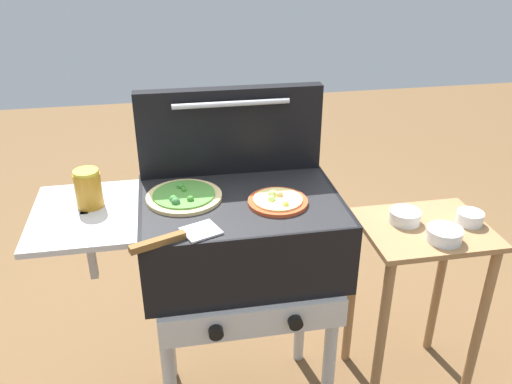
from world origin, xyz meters
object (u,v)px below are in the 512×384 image
object	(u,v)px
pizza_veggie	(184,196)
topping_bowl_middle	(444,235)
pizza_cheese	(278,201)
topping_bowl_near	(405,217)
prep_table	(418,274)
spatula	(176,237)
topping_bowl_far	(470,218)
sauce_jar	(88,189)
grill	(237,239)

from	to	relation	value
pizza_veggie	topping_bowl_middle	bearing A→B (deg)	-8.60
pizza_cheese	topping_bowl_near	xyz separation A→B (m)	(0.49, 0.09, -0.16)
prep_table	spatula	bearing A→B (deg)	-166.61
topping_bowl_far	pizza_veggie	bearing A→B (deg)	177.66
sauce_jar	spatula	bearing A→B (deg)	-44.43
grill	sauce_jar	xyz separation A→B (m)	(-0.45, 0.04, 0.20)
topping_bowl_near	topping_bowl_far	bearing A→B (deg)	-12.83
pizza_veggie	prep_table	size ratio (longest dim) A/B	0.33
sauce_jar	prep_table	size ratio (longest dim) A/B	0.17
grill	sauce_jar	distance (m)	0.49
grill	spatula	distance (m)	0.32
grill	topping_bowl_near	distance (m)	0.61
grill	topping_bowl_far	size ratio (longest dim) A/B	10.30
pizza_cheese	pizza_veggie	distance (m)	0.30
pizza_veggie	topping_bowl_far	xyz separation A→B (m)	(1.00, -0.04, -0.16)
topping_bowl_near	topping_bowl_far	xyz separation A→B (m)	(0.22, -0.05, 0.00)
pizza_veggie	topping_bowl_far	bearing A→B (deg)	-2.34
pizza_veggie	topping_bowl_near	bearing A→B (deg)	0.74
pizza_veggie	topping_bowl_far	world-z (taller)	pizza_veggie
topping_bowl_near	topping_bowl_middle	distance (m)	0.16
pizza_cheese	pizza_veggie	world-z (taller)	same
sauce_jar	prep_table	distance (m)	1.21
sauce_jar	topping_bowl_far	bearing A→B (deg)	-2.00
prep_table	topping_bowl_far	world-z (taller)	topping_bowl_far
pizza_cheese	topping_bowl_middle	bearing A→B (deg)	-4.46
spatula	topping_bowl_near	distance (m)	0.86
topping_bowl_near	topping_bowl_far	world-z (taller)	same
grill	sauce_jar	bearing A→B (deg)	174.67
pizza_veggie	topping_bowl_far	size ratio (longest dim) A/B	2.58
topping_bowl_far	prep_table	bearing A→B (deg)	177.40
pizza_cheese	topping_bowl_far	xyz separation A→B (m)	(0.71, 0.04, -0.16)
grill	pizza_veggie	world-z (taller)	pizza_veggie
prep_table	topping_bowl_middle	world-z (taller)	topping_bowl_middle
spatula	topping_bowl_far	xyz separation A→B (m)	(1.03, 0.20, -0.16)
spatula	prep_table	size ratio (longest dim) A/B	0.36
pizza_veggie	prep_table	xyz separation A→B (m)	(0.84, -0.03, -0.39)
prep_table	topping_bowl_near	bearing A→B (deg)	145.62
grill	topping_bowl_middle	world-z (taller)	grill
sauce_jar	topping_bowl_far	xyz separation A→B (m)	(1.28, -0.04, -0.21)
spatula	prep_table	world-z (taller)	spatula
topping_bowl_far	pizza_cheese	bearing A→B (deg)	-176.45
spatula	pizza_veggie	bearing A→B (deg)	81.47
pizza_cheese	topping_bowl_far	bearing A→B (deg)	3.55
pizza_cheese	topping_bowl_middle	world-z (taller)	pizza_cheese
pizza_veggie	topping_bowl_middle	size ratio (longest dim) A/B	2.01
prep_table	grill	bearing A→B (deg)	-179.63
pizza_cheese	sauce_jar	xyz separation A→B (m)	(-0.57, 0.09, 0.05)
pizza_cheese	spatula	xyz separation A→B (m)	(-0.32, -0.16, -0.00)
grill	sauce_jar	world-z (taller)	sauce_jar
sauce_jar	topping_bowl_near	xyz separation A→B (m)	(1.06, 0.01, -0.21)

